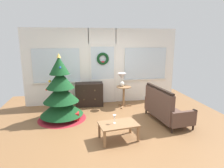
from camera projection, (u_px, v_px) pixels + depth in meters
name	position (u px, v px, depth m)	size (l,w,h in m)	color
ground_plane	(114.00, 127.00, 4.99)	(6.76, 6.76, 0.00)	brown
back_wall_with_door	(103.00, 66.00, 6.70)	(5.20, 0.19, 2.55)	white
christmas_tree	(61.00, 96.00, 5.37)	(1.33, 1.33, 1.83)	#4C331E
dresser_cabinet	(89.00, 94.00, 6.53)	(0.92, 0.47, 0.78)	black
settee_sofa	(164.00, 108.00, 5.25)	(0.86, 1.54, 0.96)	black
side_table	(124.00, 92.00, 6.41)	(0.50, 0.48, 0.68)	#8E6642
table_lamp	(122.00, 78.00, 6.33)	(0.28, 0.28, 0.44)	silver
coffee_table	(118.00, 126.00, 4.30)	(0.90, 0.62, 0.38)	#8E6642
wine_glass	(114.00, 117.00, 4.27)	(0.08, 0.08, 0.20)	silver
gift_box	(75.00, 116.00, 5.36)	(0.23, 0.21, 0.23)	red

